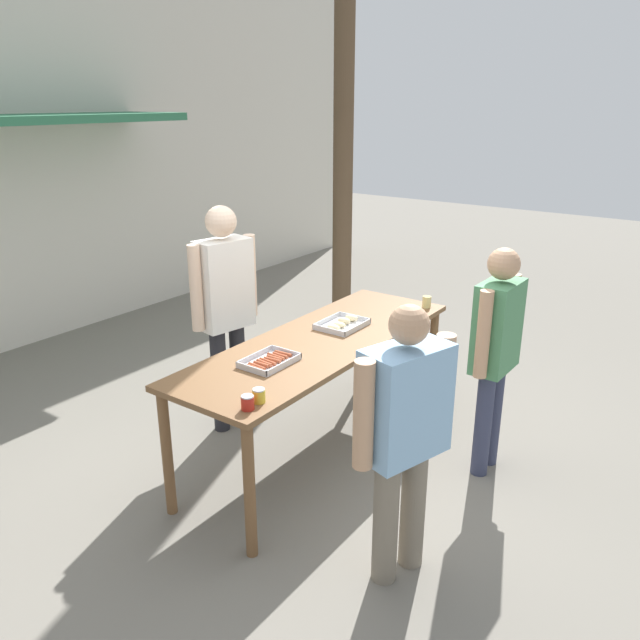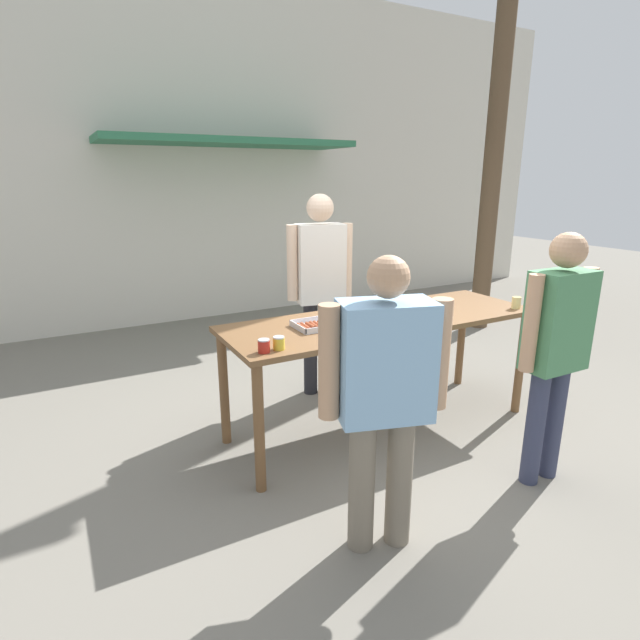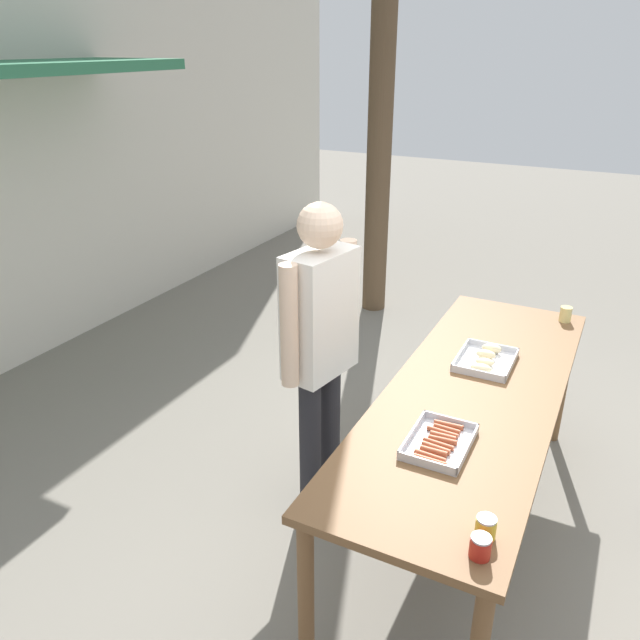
{
  "view_description": "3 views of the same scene",
  "coord_description": "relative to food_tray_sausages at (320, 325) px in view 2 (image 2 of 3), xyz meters",
  "views": [
    {
      "loc": [
        -3.44,
        -2.46,
        2.58
      ],
      "look_at": [
        0.0,
        0.0,
        1.08
      ],
      "focal_mm": 35.0,
      "sensor_mm": 36.0,
      "label": 1
    },
    {
      "loc": [
        -2.21,
        -3.02,
        1.98
      ],
      "look_at": [
        -0.55,
        0.02,
        0.98
      ],
      "focal_mm": 28.0,
      "sensor_mm": 36.0,
      "label": 2
    },
    {
      "loc": [
        -2.84,
        -0.55,
        2.56
      ],
      "look_at": [
        -0.1,
        0.84,
        1.19
      ],
      "focal_mm": 35.0,
      "sensor_mm": 36.0,
      "label": 3
    }
  ],
  "objects": [
    {
      "name": "ground_plane",
      "position": [
        0.55,
        -0.02,
        -0.94
      ],
      "size": [
        24.0,
        24.0,
        0.0
      ],
      "primitive_type": "plane",
      "color": "slate"
    },
    {
      "name": "building_facade_back",
      "position": [
        0.55,
        3.96,
        1.31
      ],
      "size": [
        12.0,
        1.11,
        4.5
      ],
      "color": "beige",
      "rests_on": "ground"
    },
    {
      "name": "serving_table",
      "position": [
        0.55,
        -0.02,
        -0.11
      ],
      "size": [
        2.52,
        0.83,
        0.93
      ],
      "color": "brown",
      "rests_on": "ground"
    },
    {
      "name": "food_tray_sausages",
      "position": [
        0.0,
        0.0,
        0.0
      ],
      "size": [
        0.37,
        0.26,
        0.04
      ],
      "color": "silver",
      "rests_on": "serving_table"
    },
    {
      "name": "food_tray_buns",
      "position": [
        0.88,
        0.0,
        0.01
      ],
      "size": [
        0.37,
        0.3,
        0.06
      ],
      "color": "silver",
      "rests_on": "serving_table"
    },
    {
      "name": "condiment_jar_mustard",
      "position": [
        -0.57,
        -0.32,
        0.03
      ],
      "size": [
        0.08,
        0.08,
        0.08
      ],
      "color": "#B22319",
      "rests_on": "serving_table"
    },
    {
      "name": "condiment_jar_ketchup",
      "position": [
        -0.46,
        -0.31,
        0.03
      ],
      "size": [
        0.08,
        0.08,
        0.08
      ],
      "color": "gold",
      "rests_on": "serving_table"
    },
    {
      "name": "beer_cup",
      "position": [
        1.68,
        -0.32,
        0.03
      ],
      "size": [
        0.07,
        0.07,
        0.1
      ],
      "color": "#DBC67A",
      "rests_on": "serving_table"
    },
    {
      "name": "person_server_behind_table",
      "position": [
        0.45,
        0.82,
        0.16
      ],
      "size": [
        0.6,
        0.3,
        1.84
      ],
      "rotation": [
        0.0,
        0.0,
        -0.18
      ],
      "color": "#232328",
      "rests_on": "ground"
    },
    {
      "name": "person_customer_holding_hotdog",
      "position": [
        -0.24,
        -1.14,
        0.01
      ],
      "size": [
        0.66,
        0.39,
        1.62
      ],
      "rotation": [
        0.0,
        0.0,
        2.84
      ],
      "color": "#756B5B",
      "rests_on": "ground"
    },
    {
      "name": "person_customer_with_cup",
      "position": [
        1.07,
        -1.14,
        0.05
      ],
      "size": [
        0.58,
        0.23,
        1.66
      ],
      "rotation": [
        0.0,
        0.0,
        3.12
      ],
      "color": "#333851",
      "rests_on": "ground"
    },
    {
      "name": "utility_pole",
      "position": [
        3.4,
        1.68,
        2.23
      ],
      "size": [
        1.1,
        0.24,
        6.19
      ],
      "color": "brown",
      "rests_on": "ground"
    }
  ]
}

